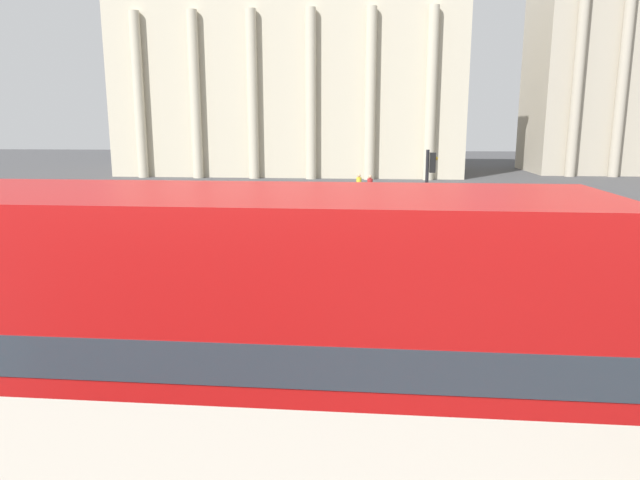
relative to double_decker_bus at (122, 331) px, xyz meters
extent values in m
cylinder|color=black|center=(4.32, 1.24, -1.70)|extent=(1.04, 0.22, 1.04)
cube|color=#B71414|center=(0.00, 0.00, -0.88)|extent=(11.44, 2.49, 1.65)
cube|color=#2D3842|center=(0.00, 0.00, 0.17)|extent=(11.21, 2.51, 0.45)
cube|color=#B71414|center=(0.00, 0.00, 1.06)|extent=(11.44, 2.49, 1.33)
cube|color=beige|center=(-4.86, 50.59, 6.07)|extent=(31.37, 14.29, 16.58)
cylinder|color=beige|center=(-17.40, 42.99, 4.83)|extent=(0.90, 0.90, 14.10)
cylinder|color=beige|center=(-12.39, 42.99, 4.83)|extent=(0.90, 0.90, 14.10)
cylinder|color=beige|center=(-7.37, 42.99, 4.83)|extent=(0.90, 0.90, 14.10)
cylinder|color=beige|center=(-2.35, 42.99, 4.83)|extent=(0.90, 0.90, 14.10)
cylinder|color=beige|center=(2.67, 42.99, 4.83)|extent=(0.90, 0.90, 14.10)
cylinder|color=beige|center=(7.69, 42.99, 4.83)|extent=(0.90, 0.90, 14.10)
cylinder|color=#B2A893|center=(20.84, 47.45, 8.56)|extent=(0.90, 0.90, 21.56)
cylinder|color=#B2A893|center=(24.62, 47.45, 8.56)|extent=(0.90, 0.90, 21.56)
cylinder|color=black|center=(7.98, 5.58, -0.61)|extent=(0.12, 0.12, 3.21)
cube|color=black|center=(8.16, 5.58, 0.54)|extent=(0.20, 0.24, 0.70)
sphere|color=green|center=(8.27, 5.58, 0.69)|extent=(0.14, 0.14, 0.14)
cylinder|color=black|center=(4.95, 14.14, -0.31)|extent=(0.12, 0.12, 3.82)
cube|color=black|center=(5.13, 14.14, 1.15)|extent=(0.20, 0.24, 0.70)
sphere|color=gold|center=(5.24, 14.14, 1.30)|extent=(0.14, 0.14, 0.14)
cylinder|color=black|center=(11.03, 14.18, -1.92)|extent=(0.60, 0.18, 0.60)
cylinder|color=black|center=(11.03, 12.43, -1.92)|extent=(0.60, 0.18, 0.60)
cylinder|color=black|center=(8.23, 14.18, -1.92)|extent=(0.60, 0.18, 0.60)
cylinder|color=black|center=(8.23, 12.43, -1.92)|extent=(0.60, 0.18, 0.60)
cube|color=maroon|center=(9.63, 13.30, -1.64)|extent=(4.20, 1.75, 0.55)
cube|color=#2D3842|center=(9.43, 13.30, -1.12)|extent=(1.89, 1.61, 0.50)
cylinder|color=black|center=(12.23, 20.02, -1.92)|extent=(0.60, 0.18, 0.60)
cylinder|color=black|center=(12.23, 18.27, -1.92)|extent=(0.60, 0.18, 0.60)
cylinder|color=black|center=(9.43, 20.02, -1.92)|extent=(0.60, 0.18, 0.60)
cylinder|color=black|center=(9.43, 18.27, -1.92)|extent=(0.60, 0.18, 0.60)
cube|color=#B2B5BA|center=(10.83, 19.15, -1.64)|extent=(4.20, 1.75, 0.55)
cube|color=#2D3842|center=(10.63, 19.15, -1.12)|extent=(1.89, 1.61, 0.50)
cylinder|color=#282B33|center=(2.77, 27.91, -1.80)|extent=(0.14, 0.14, 0.83)
cylinder|color=#282B33|center=(2.95, 27.91, -1.80)|extent=(0.14, 0.14, 0.83)
cylinder|color=#B22323|center=(2.86, 27.91, -1.06)|extent=(0.32, 0.32, 0.66)
sphere|color=tan|center=(2.86, 27.91, -0.62)|extent=(0.22, 0.22, 0.22)
cylinder|color=#282B33|center=(2.08, 28.92, -1.81)|extent=(0.14, 0.14, 0.81)
cylinder|color=#282B33|center=(2.26, 28.92, -1.81)|extent=(0.14, 0.14, 0.81)
cylinder|color=yellow|center=(2.17, 28.92, -1.08)|extent=(0.32, 0.32, 0.65)
sphere|color=tan|center=(2.17, 28.92, -0.65)|extent=(0.22, 0.22, 0.22)
cylinder|color=#282B33|center=(0.21, 16.15, -1.82)|extent=(0.14, 0.14, 0.80)
cylinder|color=#282B33|center=(0.39, 16.15, -1.82)|extent=(0.14, 0.14, 0.80)
cylinder|color=#284799|center=(0.30, 16.15, -1.10)|extent=(0.32, 0.32, 0.64)
sphere|color=tan|center=(0.30, 16.15, -0.67)|extent=(0.22, 0.22, 0.22)
camera|label=1|loc=(3.04, -6.38, 2.50)|focal=32.00mm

